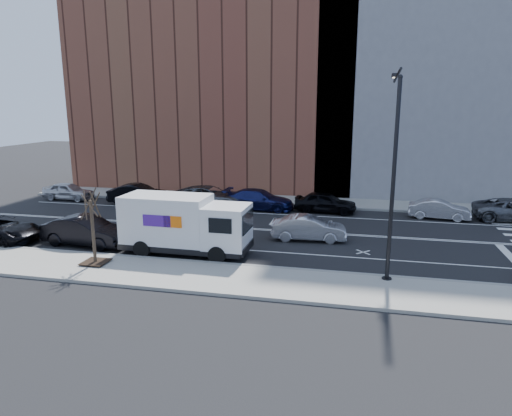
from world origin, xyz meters
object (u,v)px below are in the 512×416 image
at_px(fedex_van, 184,224).
at_px(far_parked_a, 68,191).
at_px(driving_sedan, 309,228).
at_px(far_parked_b, 139,194).

distance_m(fedex_van, far_parked_a, 18.54).
bearing_deg(driving_sedan, far_parked_a, 66.28).
height_order(far_parked_b, driving_sedan, far_parked_b).
bearing_deg(far_parked_a, driving_sedan, -107.20).
bearing_deg(far_parked_b, fedex_van, -148.47).
distance_m(far_parked_a, driving_sedan, 22.14).
xyz_separation_m(fedex_van, far_parked_b, (-8.18, 11.00, -0.86)).
bearing_deg(driving_sedan, far_parked_b, 59.38).
xyz_separation_m(fedex_van, driving_sedan, (6.20, 3.98, -0.93)).
bearing_deg(far_parked_b, driving_sedan, -121.12).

